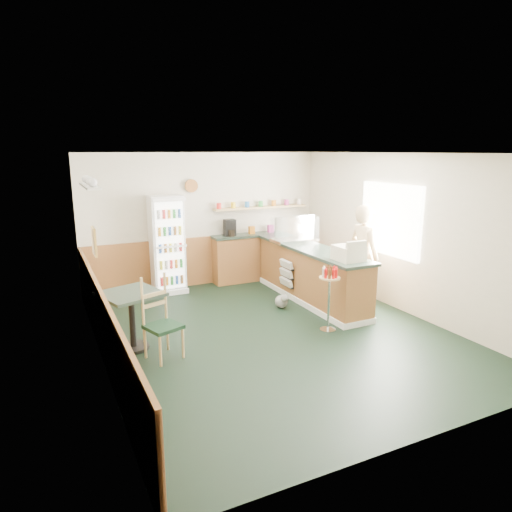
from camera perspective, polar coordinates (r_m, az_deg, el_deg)
ground at (r=7.13m, az=2.13°, el=-9.51°), size 6.00×6.00×0.00m
room_envelope at (r=7.25m, az=-2.06°, el=3.43°), size 5.04×6.02×2.72m
service_counter at (r=8.51m, az=6.85°, el=-2.54°), size 0.68×3.01×1.01m
back_counter at (r=9.87m, az=0.70°, el=0.25°), size 2.24×0.42×1.69m
drinks_fridge at (r=9.02m, az=-11.01°, el=1.39°), size 0.63×0.53×1.90m
display_case at (r=8.85m, az=4.85°, el=3.37°), size 0.86×0.45×0.49m
cash_register at (r=7.47m, az=11.51°, el=0.37°), size 0.41×0.43×0.24m
shopkeeper at (r=8.31m, az=13.30°, el=0.04°), size 0.46×0.63×1.83m
condiment_stand at (r=7.07m, az=9.16°, el=-3.94°), size 0.32×0.32×1.00m
newspaper_rack at (r=8.56m, az=3.81°, el=-2.23°), size 0.09×0.43×0.51m
cafe_table at (r=6.60m, az=-15.30°, el=-6.45°), size 0.95×0.95×0.83m
cafe_chair at (r=6.30m, az=-11.77°, el=-7.20°), size 0.53×0.54×1.12m
dog_doorstop at (r=8.14m, az=3.26°, el=-5.63°), size 0.23×0.30×0.28m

